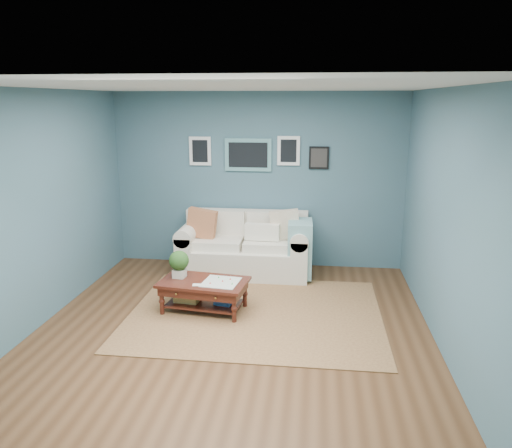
# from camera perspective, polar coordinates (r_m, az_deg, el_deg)

# --- Properties ---
(room_shell) EXTENTS (5.00, 5.02, 2.70)m
(room_shell) POSITION_cam_1_polar(r_m,az_deg,el_deg) (5.40, -2.86, 1.05)
(room_shell) COLOR brown
(room_shell) RESTS_ON ground
(area_rug) EXTENTS (3.07, 2.46, 0.01)m
(area_rug) POSITION_cam_1_polar(r_m,az_deg,el_deg) (6.26, -0.05, -10.15)
(area_rug) COLOR brown
(area_rug) RESTS_ON ground
(loveseat) EXTENTS (1.98, 0.90, 1.02)m
(loveseat) POSITION_cam_1_polar(r_m,az_deg,el_deg) (7.53, -0.67, -2.62)
(loveseat) COLOR silver
(loveseat) RESTS_ON ground
(coffee_table) EXTENTS (1.14, 0.75, 0.75)m
(coffee_table) POSITION_cam_1_polar(r_m,az_deg,el_deg) (6.27, -6.45, -6.99)
(coffee_table) COLOR #361110
(coffee_table) RESTS_ON ground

